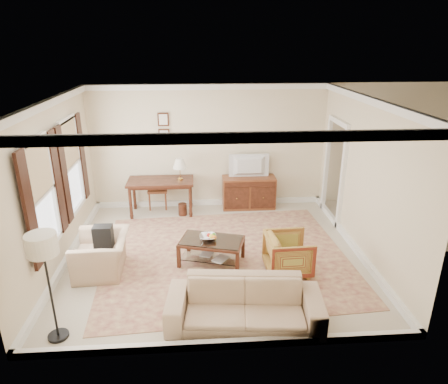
{
  "coord_description": "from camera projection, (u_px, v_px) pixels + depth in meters",
  "views": [
    {
      "loc": [
        -0.29,
        -6.64,
        3.81
      ],
      "look_at": [
        0.2,
        0.3,
        1.15
      ],
      "focal_mm": 32.0,
      "sensor_mm": 36.0,
      "label": 1
    }
  ],
  "objects": [
    {
      "name": "room_shell",
      "position": [
        213.0,
        125.0,
        6.68
      ],
      "size": [
        5.51,
        5.01,
        2.91
      ],
      "color": "beige",
      "rests_on": "ground"
    },
    {
      "name": "annex_bedroom",
      "position": [
        415.0,
        208.0,
        8.82
      ],
      "size": [
        3.0,
        2.7,
        2.9
      ],
      "color": "beige",
      "rests_on": "ground"
    },
    {
      "name": "window_front",
      "position": [
        42.0,
        196.0,
        6.18
      ],
      "size": [
        0.12,
        1.56,
        1.8
      ],
      "primitive_type": null,
      "color": "#CCB284",
      "rests_on": "room_shell"
    },
    {
      "name": "window_rear",
      "position": [
        72.0,
        165.0,
        7.67
      ],
      "size": [
        0.12,
        1.56,
        1.8
      ],
      "primitive_type": null,
      "color": "#CCB284",
      "rests_on": "room_shell"
    },
    {
      "name": "doorway",
      "position": [
        334.0,
        173.0,
        8.76
      ],
      "size": [
        0.1,
        1.12,
        2.25
      ],
      "primitive_type": null,
      "color": "white",
      "rests_on": "room_shell"
    },
    {
      "name": "rug",
      "position": [
        226.0,
        256.0,
        7.49
      ],
      "size": [
        4.7,
        4.1,
        0.01
      ],
      "primitive_type": "cube",
      "rotation": [
        0.0,
        0.0,
        0.06
      ],
      "color": "maroon",
      "rests_on": "room_shell"
    },
    {
      "name": "writing_desk",
      "position": [
        161.0,
        185.0,
        9.13
      ],
      "size": [
        1.5,
        0.75,
        0.82
      ],
      "color": "#512517",
      "rests_on": "room_shell"
    },
    {
      "name": "desk_chair",
      "position": [
        158.0,
        187.0,
        9.51
      ],
      "size": [
        0.48,
        0.48,
        1.05
      ],
      "primitive_type": null,
      "rotation": [
        0.0,
        0.0,
        -0.08
      ],
      "color": "brown",
      "rests_on": "room_shell"
    },
    {
      "name": "desk_lamp",
      "position": [
        180.0,
        169.0,
        9.03
      ],
      "size": [
        0.32,
        0.32,
        0.5
      ],
      "primitive_type": null,
      "color": "silver",
      "rests_on": "writing_desk"
    },
    {
      "name": "framed_prints",
      "position": [
        164.0,
        127.0,
        9.11
      ],
      "size": [
        0.25,
        0.04,
        0.68
      ],
      "primitive_type": null,
      "color": "#512517",
      "rests_on": "room_shell"
    },
    {
      "name": "sideboard",
      "position": [
        249.0,
        192.0,
        9.57
      ],
      "size": [
        1.25,
        0.48,
        0.77
      ],
      "primitive_type": "cube",
      "color": "brown",
      "rests_on": "room_shell"
    },
    {
      "name": "tv",
      "position": [
        250.0,
        159.0,
        9.25
      ],
      "size": [
        0.9,
        0.52,
        0.12
      ],
      "primitive_type": "imported",
      "rotation": [
        0.0,
        0.0,
        3.14
      ],
      "color": "black",
      "rests_on": "sideboard"
    },
    {
      "name": "coffee_table",
      "position": [
        212.0,
        245.0,
        7.16
      ],
      "size": [
        1.25,
        0.94,
        0.47
      ],
      "rotation": [
        0.0,
        0.0,
        -0.28
      ],
      "color": "#512517",
      "rests_on": "room_shell"
    },
    {
      "name": "fruit_bowl",
      "position": [
        208.0,
        236.0,
        7.12
      ],
      "size": [
        0.42,
        0.42,
        0.1
      ],
      "primitive_type": "imported",
      "color": "silver",
      "rests_on": "coffee_table"
    },
    {
      "name": "book_a",
      "position": [
        202.0,
        252.0,
        7.28
      ],
      "size": [
        0.27,
        0.15,
        0.38
      ],
      "primitive_type": "imported",
      "rotation": [
        0.0,
        0.0,
        -0.41
      ],
      "color": "brown",
      "rests_on": "coffee_table"
    },
    {
      "name": "book_b",
      "position": [
        216.0,
        257.0,
        7.12
      ],
      "size": [
        0.23,
        0.2,
        0.38
      ],
      "primitive_type": "imported",
      "rotation": [
        0.0,
        0.0,
        -0.68
      ],
      "color": "brown",
      "rests_on": "coffee_table"
    },
    {
      "name": "striped_armchair",
      "position": [
        289.0,
        252.0,
        6.87
      ],
      "size": [
        0.73,
        0.78,
        0.77
      ],
      "primitive_type": "imported",
      "rotation": [
        0.0,
        0.0,
        1.61
      ],
      "color": "maroon",
      "rests_on": "room_shell"
    },
    {
      "name": "club_armchair",
      "position": [
        101.0,
        248.0,
        6.87
      ],
      "size": [
        0.7,
        1.05,
        0.9
      ],
      "primitive_type": "imported",
      "rotation": [
        0.0,
        0.0,
        -1.54
      ],
      "color": "tan",
      "rests_on": "room_shell"
    },
    {
      "name": "backpack",
      "position": [
        103.0,
        234.0,
        6.84
      ],
      "size": [
        0.31,
        0.37,
        0.4
      ],
      "primitive_type": "cube",
      "rotation": [
        0.0,
        0.0,
        -1.24
      ],
      "color": "black",
      "rests_on": "club_armchair"
    },
    {
      "name": "sofa",
      "position": [
        245.0,
        298.0,
        5.59
      ],
      "size": [
        2.24,
        0.84,
        0.85
      ],
      "primitive_type": "imported",
      "rotation": [
        0.0,
        0.0,
        -0.09
      ],
      "color": "tan",
      "rests_on": "room_shell"
    },
    {
      "name": "floor_lamp",
      "position": [
        43.0,
        253.0,
        5.0
      ],
      "size": [
        0.39,
        0.39,
        1.57
      ],
      "color": "black",
      "rests_on": "room_shell"
    }
  ]
}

